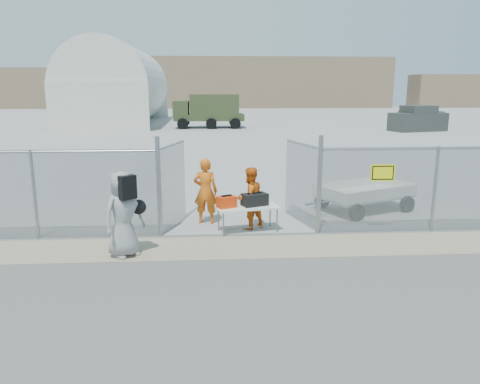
{
  "coord_description": "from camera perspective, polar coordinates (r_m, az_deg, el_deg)",
  "views": [
    {
      "loc": [
        -0.73,
        -9.34,
        3.64
      ],
      "look_at": [
        0.0,
        2.0,
        1.1
      ],
      "focal_mm": 35.0,
      "sensor_mm": 36.0,
      "label": 1
    }
  ],
  "objects": [
    {
      "name": "ground",
      "position": [
        10.05,
        0.74,
        -8.64
      ],
      "size": [
        160.0,
        160.0,
        0.0
      ],
      "primitive_type": "plane",
      "color": "#525050"
    },
    {
      "name": "tarmac_inside",
      "position": [
        51.47,
        -2.9,
        8.55
      ],
      "size": [
        160.0,
        80.0,
        0.01
      ],
      "primitive_type": "cube",
      "color": "#979796",
      "rests_on": "ground"
    },
    {
      "name": "dirt_strip",
      "position": [
        10.98,
        0.34,
        -6.72
      ],
      "size": [
        44.0,
        1.6,
        0.01
      ],
      "primitive_type": "cube",
      "color": "gray",
      "rests_on": "ground"
    },
    {
      "name": "distant_hills",
      "position": [
        87.53,
        0.07,
        13.18
      ],
      "size": [
        140.0,
        6.0,
        9.0
      ],
      "primitive_type": null,
      "color": "#7F684F",
      "rests_on": "ground"
    },
    {
      "name": "chain_link_fence",
      "position": [
        11.64,
        -0.0,
        0.0
      ],
      "size": [
        40.0,
        0.2,
        2.2
      ],
      "primitive_type": null,
      "color": "gray",
      "rests_on": "ground"
    },
    {
      "name": "quonset_hangar",
      "position": [
        50.2,
        -14.69,
        12.63
      ],
      "size": [
        9.0,
        18.0,
        8.0
      ],
      "primitive_type": null,
      "color": "beige",
      "rests_on": "ground"
    },
    {
      "name": "folding_table",
      "position": [
        12.04,
        0.93,
        -3.32
      ],
      "size": [
        1.69,
        0.98,
        0.68
      ],
      "primitive_type": null,
      "rotation": [
        0.0,
        0.0,
        0.21
      ],
      "color": "white",
      "rests_on": "ground"
    },
    {
      "name": "orange_bag",
      "position": [
        11.82,
        -1.66,
        -1.21
      ],
      "size": [
        0.54,
        0.46,
        0.28
      ],
      "primitive_type": "cube",
      "rotation": [
        0.0,
        0.0,
        0.43
      ],
      "color": "red",
      "rests_on": "folding_table"
    },
    {
      "name": "black_duffel",
      "position": [
        12.02,
        1.79,
        -0.92
      ],
      "size": [
        0.74,
        0.59,
        0.31
      ],
      "primitive_type": "cube",
      "rotation": [
        0.0,
        0.0,
        0.4
      ],
      "color": "black",
      "rests_on": "folding_table"
    },
    {
      "name": "security_worker_left",
      "position": [
        12.69,
        -4.23,
        0.1
      ],
      "size": [
        0.72,
        0.54,
        1.8
      ],
      "primitive_type": "imported",
      "rotation": [
        0.0,
        0.0,
        2.97
      ],
      "color": "#DA6012",
      "rests_on": "ground"
    },
    {
      "name": "security_worker_right",
      "position": [
        12.21,
        1.19,
        -0.77
      ],
      "size": [
        1.01,
        0.95,
        1.64
      ],
      "primitive_type": "imported",
      "rotation": [
        0.0,
        0.0,
        3.71
      ],
      "color": "#DA6012",
      "rests_on": "ground"
    },
    {
      "name": "visitor",
      "position": [
        10.48,
        -14.03,
        -2.65
      ],
      "size": [
        1.1,
        1.07,
        1.9
      ],
      "primitive_type": "imported",
      "rotation": [
        0.0,
        0.0,
        0.72
      ],
      "color": "gray",
      "rests_on": "ground"
    },
    {
      "name": "utility_trailer",
      "position": [
        14.59,
        14.91,
        -0.52
      ],
      "size": [
        4.02,
        3.16,
        0.87
      ],
      "primitive_type": null,
      "rotation": [
        0.0,
        0.0,
        0.43
      ],
      "color": "white",
      "rests_on": "ground"
    },
    {
      "name": "military_truck",
      "position": [
        43.44,
        -3.79,
        9.79
      ],
      "size": [
        6.4,
        2.43,
        3.04
      ],
      "primitive_type": null,
      "rotation": [
        0.0,
        0.0,
        -0.01
      ],
      "color": "#343E21",
      "rests_on": "ground"
    },
    {
      "name": "parked_vehicle_near",
      "position": [
        42.96,
        20.87,
        8.35
      ],
      "size": [
        5.05,
        3.25,
        2.11
      ],
      "primitive_type": null,
      "rotation": [
        0.0,
        0.0,
        0.26
      ],
      "color": "#343835",
      "rests_on": "ground"
    },
    {
      "name": "parked_vehicle_mid",
      "position": [
        50.56,
        21.18,
        8.68
      ],
      "size": [
        4.2,
        2.24,
        1.82
      ],
      "primitive_type": null,
      "rotation": [
        0.0,
        0.0,
        0.11
      ],
      "color": "#343835",
      "rests_on": "ground"
    }
  ]
}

